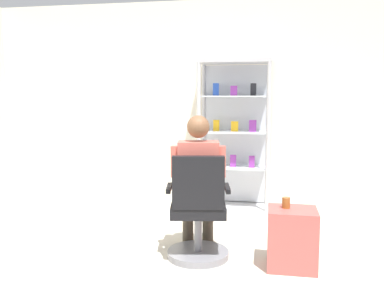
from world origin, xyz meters
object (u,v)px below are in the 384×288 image
office_chair (198,217)px  tea_glass (286,203)px  display_cabinet_main (235,134)px  seated_shopkeeper (198,178)px  storage_crate (292,238)px

office_chair → tea_glass: 0.78m
display_cabinet_main → seated_shopkeeper: display_cabinet_main is taller
seated_shopkeeper → tea_glass: 0.82m
tea_glass → storage_crate: bearing=-24.3°
office_chair → seated_shopkeeper: size_ratio=0.74×
display_cabinet_main → tea_glass: 1.94m
storage_crate → seated_shopkeeper: bearing=167.4°
seated_shopkeeper → display_cabinet_main: bearing=83.2°
office_chair → seated_shopkeeper: 0.36m
display_cabinet_main → tea_glass: display_cabinet_main is taller
seated_shopkeeper → storage_crate: bearing=-12.6°
office_chair → tea_glass: bearing=-0.2°
seated_shopkeeper → tea_glass: bearing=-11.7°
display_cabinet_main → seated_shopkeeper: 1.68m
office_chair → tea_glass: office_chair is taller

